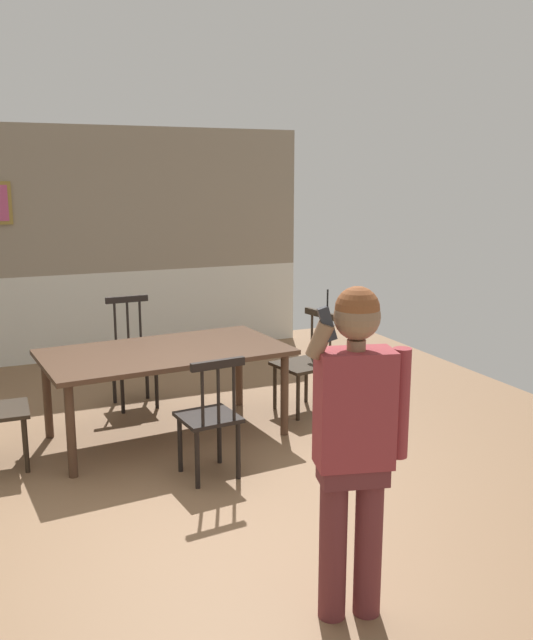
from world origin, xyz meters
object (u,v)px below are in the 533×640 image
at_px(person_figure, 355,435).
at_px(chair_at_table_head, 133,357).
at_px(dining_table, 165,358).
at_px(chair_near_window, 306,362).
at_px(chair_opposite_corner, 210,417).

bearing_deg(person_figure, chair_at_table_head, -71.13).
bearing_deg(person_figure, dining_table, -71.23).
bearing_deg(chair_at_table_head, person_figure, 92.19).
bearing_deg(dining_table, chair_at_table_head, 95.00).
bearing_deg(chair_near_window, chair_at_table_head, 50.76).
bearing_deg(dining_table, chair_opposite_corner, -84.85).
height_order(chair_near_window, person_figure, person_figure).
xyz_separation_m(chair_at_table_head, person_figure, (0.30, -3.69, 0.49)).
xyz_separation_m(chair_at_table_head, chair_opposite_corner, (0.17, -1.86, -0.02)).
height_order(dining_table, person_figure, person_figure).
xyz_separation_m(chair_opposite_corner, person_figure, (0.14, -1.83, 0.50)).
distance_m(chair_near_window, chair_opposite_corner, 1.68).
relative_size(chair_near_window, chair_opposite_corner, 1.01).
relative_size(chair_at_table_head, person_figure, 0.62).
bearing_deg(person_figure, chair_opposite_corner, -71.53).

